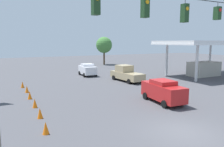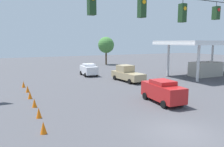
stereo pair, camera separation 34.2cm
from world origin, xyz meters
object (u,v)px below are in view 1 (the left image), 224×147
overhead_signal_span (182,37)px  pickup_truck_tan_oncoming_far (126,74)px  traffic_cone_fourth (30,95)px  traffic_cone_third (35,103)px  traffic_cone_farthest (22,85)px  tree_horizon_right (104,45)px  traffic_cone_nearest (46,128)px  gas_station (205,50)px  traffic_cone_second (40,113)px  sedan_red_crossing_near (163,91)px  sedan_white_oncoming_deep (87,69)px  traffic_cone_fifth (27,89)px

overhead_signal_span → pickup_truck_tan_oncoming_far: size_ratio=3.45×
traffic_cone_fourth → traffic_cone_third: bearing=91.0°
traffic_cone_farthest → tree_horizon_right: bearing=-135.0°
traffic_cone_nearest → traffic_cone_fourth: same height
tree_horizon_right → gas_station: bearing=106.2°
traffic_cone_second → traffic_cone_farthest: size_ratio=1.00×
pickup_truck_tan_oncoming_far → traffic_cone_third: (12.75, 7.09, -0.60)m
sedan_red_crossing_near → pickup_truck_tan_oncoming_far: pickup_truck_tan_oncoming_far is taller
traffic_cone_fourth → tree_horizon_right: size_ratio=0.12×
sedan_white_oncoming_deep → traffic_cone_second: 19.33m
sedan_white_oncoming_deep → sedan_red_crossing_near: sedan_red_crossing_near is taller
traffic_cone_nearest → traffic_cone_fourth: bearing=-90.6°
traffic_cone_second → sedan_white_oncoming_deep: bearing=-120.3°
gas_station → traffic_cone_second: bearing=17.8°
sedan_white_oncoming_deep → traffic_cone_second: sedan_white_oncoming_deep is taller
overhead_signal_span → traffic_cone_farthest: size_ratio=25.93×
traffic_cone_nearest → traffic_cone_second: (-0.12, -2.87, 0.00)m
sedan_white_oncoming_deep → gas_station: bearing=152.2°
gas_station → pickup_truck_tan_oncoming_far: bearing=-7.1°
sedan_white_oncoming_deep → traffic_cone_nearest: (9.87, 19.54, -0.60)m
traffic_cone_third → traffic_cone_fourth: same height
sedan_red_crossing_near → traffic_cone_fourth: (10.29, -6.42, -0.66)m
overhead_signal_span → traffic_cone_fourth: bearing=-59.1°
gas_station → traffic_cone_farthest: bearing=-7.1°
overhead_signal_span → sedan_white_oncoming_deep: (-2.76, -22.65, -4.56)m
traffic_cone_fifth → gas_station: size_ratio=0.05×
traffic_cone_third → tree_horizon_right: 34.23m
traffic_cone_third → traffic_cone_fifth: same height
sedan_white_oncoming_deep → pickup_truck_tan_oncoming_far: pickup_truck_tan_oncoming_far is taller
overhead_signal_span → tree_horizon_right: 38.80m
overhead_signal_span → traffic_cone_fourth: overhead_signal_span is taller
traffic_cone_farthest → gas_station: size_ratio=0.05×
traffic_cone_nearest → gas_station: 28.39m
traffic_cone_third → traffic_cone_fourth: bearing=-89.0°
sedan_red_crossing_near → gas_station: 18.10m
pickup_truck_tan_oncoming_far → traffic_cone_nearest: 18.15m
sedan_red_crossing_near → traffic_cone_fourth: 12.14m
traffic_cone_fourth → traffic_cone_fifth: bearing=-90.9°
pickup_truck_tan_oncoming_far → gas_station: gas_station is taller
sedan_red_crossing_near → pickup_truck_tan_oncoming_far: bearing=-103.5°
overhead_signal_span → sedan_white_oncoming_deep: overhead_signal_span is taller
traffic_cone_fifth → pickup_truck_tan_oncoming_far: bearing=-174.6°
pickup_truck_tan_oncoming_far → traffic_cone_fourth: 13.46m
overhead_signal_span → tree_horizon_right: overhead_signal_span is taller
traffic_cone_fourth → traffic_cone_fifth: (-0.05, -2.89, 0.00)m
overhead_signal_span → traffic_cone_second: bearing=-40.5°
sedan_red_crossing_near → traffic_cone_nearest: size_ratio=6.19×
traffic_cone_fourth → traffic_cone_fifth: 2.89m
pickup_truck_tan_oncoming_far → tree_horizon_right: size_ratio=0.88×
traffic_cone_second → traffic_cone_farthest: same height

